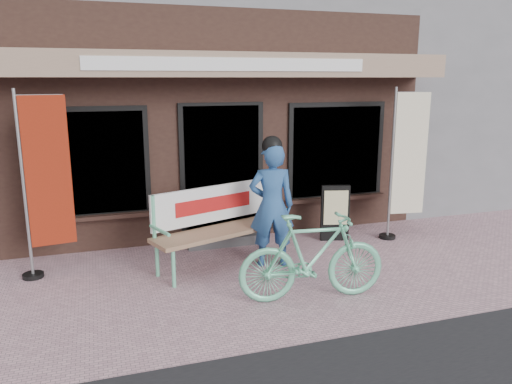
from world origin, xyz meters
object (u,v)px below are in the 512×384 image
object	(u,v)px
menu_stand	(335,212)
bench	(219,220)
nobori_red	(45,182)
bicycle	(312,257)
nobori_cream	(406,162)
person	(272,203)

from	to	relation	value
menu_stand	bench	bearing A→B (deg)	-152.88
nobori_red	menu_stand	world-z (taller)	nobori_red
bicycle	nobori_cream	bearing A→B (deg)	-47.49
nobori_cream	menu_stand	distance (m)	1.39
nobori_red	menu_stand	distance (m)	4.31
bench	menu_stand	xyz separation A→B (m)	(2.02, 0.45, -0.18)
person	bicycle	bearing A→B (deg)	-74.92
person	nobori_red	xyz separation A→B (m)	(-2.90, 0.55, 0.37)
bicycle	menu_stand	bearing A→B (deg)	-26.40
menu_stand	nobori_red	bearing A→B (deg)	-163.43
bicycle	nobori_cream	size ratio (longest dim) A/B	0.72
bench	nobori_red	size ratio (longest dim) A/B	0.85
bicycle	nobori_cream	xyz separation A→B (m)	(2.38, 1.70, 0.73)
menu_stand	bicycle	bearing A→B (deg)	-108.86
person	bicycle	world-z (taller)	person
bicycle	menu_stand	size ratio (longest dim) A/B	1.93
person	bicycle	distance (m)	1.27
nobori_cream	menu_stand	world-z (taller)	nobori_cream
nobori_red	nobori_cream	xyz separation A→B (m)	(5.35, -0.07, -0.01)
person	bench	bearing A→B (deg)	171.56
bench	person	bearing A→B (deg)	-39.63
person	bicycle	size ratio (longest dim) A/B	1.04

